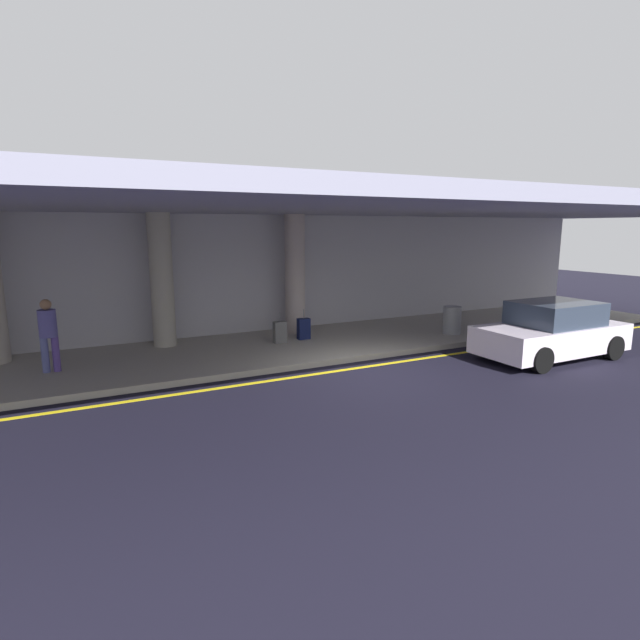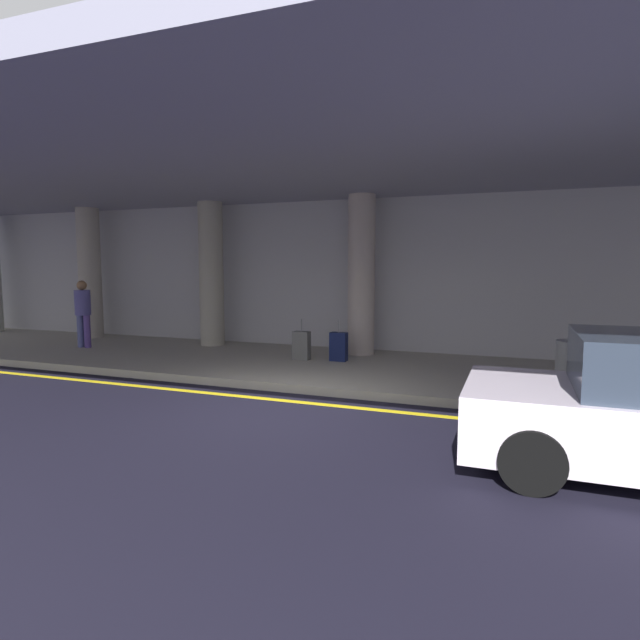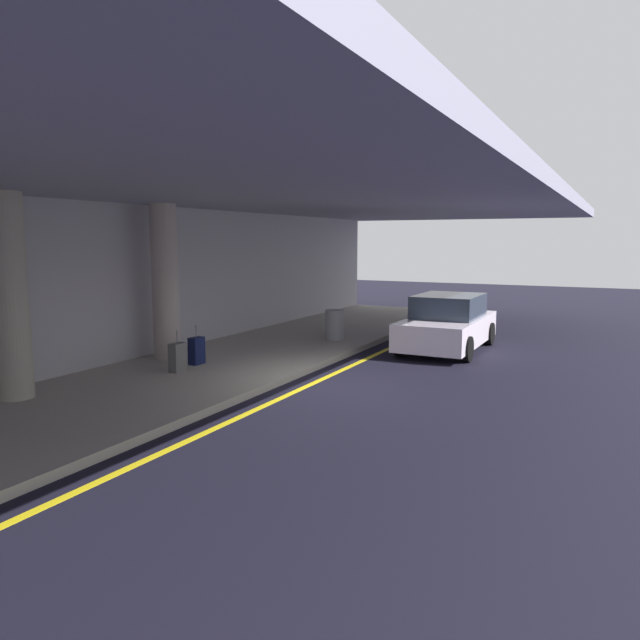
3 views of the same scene
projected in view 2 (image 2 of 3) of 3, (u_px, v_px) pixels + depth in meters
name	position (u px, v px, depth m)	size (l,w,h in m)	color
ground_plane	(279.00, 409.00, 8.03)	(60.00, 60.00, 0.00)	black
sidewalk	(342.00, 368.00, 10.91)	(26.00, 4.20, 0.15)	#A5A092
lane_stripe_yellow	(292.00, 401.00, 8.50)	(26.00, 0.14, 0.01)	yellow
support_column_left_mid	(90.00, 273.00, 14.80)	(0.62, 0.62, 3.65)	#ABA295
support_column_center	(211.00, 274.00, 13.40)	(0.62, 0.62, 3.65)	#A19B8C
support_column_right_mid	(361.00, 275.00, 11.99)	(0.62, 0.62, 3.65)	#AD9F98
ceiling_overhang	(335.00, 174.00, 10.04)	(28.00, 13.20, 0.30)	#8A8AA1
terminal_back_wall	(371.00, 278.00, 12.81)	(26.00, 0.30, 3.80)	#AEACB2
traveler_with_luggage	(83.00, 309.00, 13.05)	(0.38, 0.38, 1.68)	#515792
suitcase_upright_primary	(302.00, 345.00, 11.41)	(0.36, 0.22, 0.90)	#5A5A59
suitcase_upright_secondary	(339.00, 347.00, 11.25)	(0.36, 0.22, 0.90)	#101943
trash_bin_steel	(574.00, 367.00, 8.41)	(0.56, 0.56, 0.85)	gray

